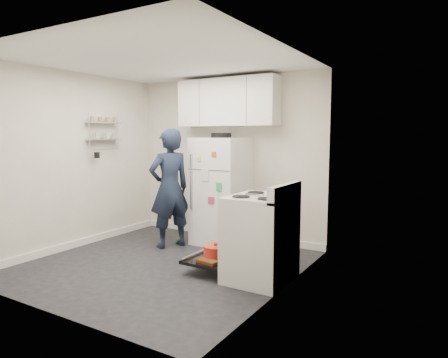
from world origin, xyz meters
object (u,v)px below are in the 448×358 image
Objects in this scene: open_oven_door at (215,255)px; refrigerator at (221,190)px; person at (170,188)px; electric_range at (260,239)px.

refrigerator is at bearing 118.04° from open_oven_door.
refrigerator is 0.77m from person.
electric_range is at bearing 96.67° from person.
refrigerator is at bearing 136.73° from electric_range.
open_oven_door is at bearing 88.16° from person.
refrigerator is (-1.17, 1.10, 0.33)m from electric_range.
electric_range is at bearing -43.27° from refrigerator.
person is (-0.53, -0.56, 0.06)m from refrigerator.
person reaches higher than refrigerator.
open_oven_door is 1.39m from refrigerator.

